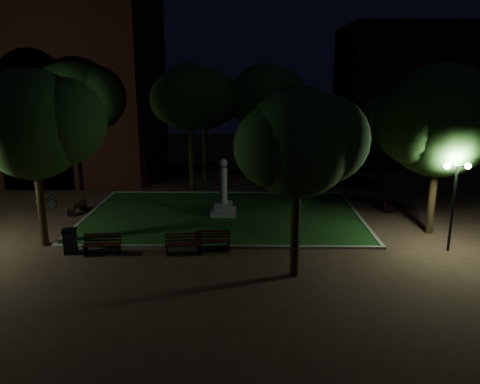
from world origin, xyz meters
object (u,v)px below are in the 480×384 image
object	(u,v)px
bench_near_left	(184,245)
bench_left_side	(78,208)
bench_west_near	(103,245)
bench_far_side	(280,183)
trash_bin	(70,241)
bench_near_right	(213,241)
bicycle	(46,200)
monument	(223,199)
bench_right_side	(386,203)

from	to	relation	value
bench_near_left	bench_left_side	bearing A→B (deg)	130.02
bench_west_near	bench_left_side	size ratio (longest dim) A/B	1.17
bench_near_left	bench_far_side	world-z (taller)	bench_far_side
bench_west_near	trash_bin	bearing A→B (deg)	169.82
bench_west_near	trash_bin	xyz separation A→B (m)	(-1.48, 0.12, 0.13)
bench_near_right	bench_far_side	world-z (taller)	bench_far_side
bench_left_side	bench_far_side	distance (m)	13.47
bicycle	monument	bearing A→B (deg)	-76.54
bench_right_side	bicycle	xyz separation A→B (m)	(-20.33, 0.27, 0.04)
bench_near_left	bench_far_side	size ratio (longest dim) A/B	0.95
bench_near_left	bench_right_side	world-z (taller)	bench_near_left
bench_near_right	bench_right_side	distance (m)	11.81
bench_near_left	bench_left_side	distance (m)	9.22
monument	bench_far_side	xyz separation A→B (m)	(3.63, 6.39, -0.51)
bench_near_right	monument	bearing A→B (deg)	82.25
bench_left_side	bench_right_side	distance (m)	17.99
bench_near_right	bench_far_side	size ratio (longest dim) A/B	0.91
monument	bicycle	xyz separation A→B (m)	(-10.76, 1.59, -0.52)
bench_left_side	bench_right_side	bearing A→B (deg)	106.54
bench_left_side	trash_bin	distance (m)	6.37
bench_west_near	bench_left_side	distance (m)	7.05
bench_near_left	trash_bin	size ratio (longest dim) A/B	1.54
bench_far_side	bicycle	distance (m)	15.17
bench_right_side	bench_near_right	bearing A→B (deg)	134.99
bench_west_near	bench_right_side	distance (m)	16.34
monument	bicycle	world-z (taller)	monument
bench_right_side	monument	bearing A→B (deg)	108.68
bench_west_near	bench_near_right	bearing A→B (deg)	1.47
bench_far_side	trash_bin	distance (m)	15.87
monument	trash_bin	distance (m)	8.75
bench_near_left	trash_bin	xyz separation A→B (m)	(-5.07, 0.02, 0.14)
bench_near_left	bench_left_side	size ratio (longest dim) A/B	1.16
bench_right_side	trash_bin	xyz separation A→B (m)	(-16.13, -7.10, 0.16)
monument	bench_right_side	size ratio (longest dim) A/B	1.96
bench_near_left	bench_near_right	xyz separation A→B (m)	(1.30, 0.48, -0.01)
trash_bin	bench_left_side	bearing A→B (deg)	106.66
bench_near_right	trash_bin	size ratio (longest dim) A/B	1.49
bench_near_right	bench_west_near	size ratio (longest dim) A/B	0.96
trash_bin	monument	bearing A→B (deg)	41.32
bench_right_side	bench_far_side	size ratio (longest dim) A/B	0.91
trash_bin	bench_right_side	bearing A→B (deg)	23.74
monument	bench_near_right	distance (m)	5.34
monument	bench_near_left	size ratio (longest dim) A/B	1.89
bench_right_side	bench_far_side	distance (m)	7.80
bench_far_side	monument	bearing A→B (deg)	70.39
bench_left_side	bench_right_side	size ratio (longest dim) A/B	0.89
bicycle	bench_near_left	bearing A→B (deg)	-106.67
bench_left_side	bicycle	xyz separation A→B (m)	(-2.37, 1.27, 0.08)
bench_near_left	bicycle	world-z (taller)	bench_near_left
bench_left_side	bench_near_left	bearing A→B (deg)	61.79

